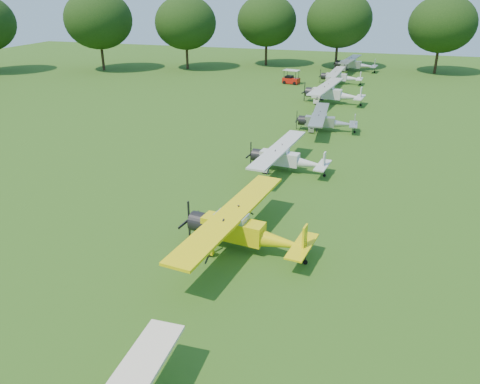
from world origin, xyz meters
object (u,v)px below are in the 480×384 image
at_px(aircraft_5, 331,92).
at_px(golf_cart, 291,79).
at_px(aircraft_7, 354,63).
at_px(aircraft_3, 286,157).
at_px(aircraft_6, 340,76).
at_px(aircraft_4, 325,120).
at_px(aircraft_2, 242,228).

xyz_separation_m(aircraft_5, golf_cart, (-7.25, 11.10, -0.70)).
height_order(aircraft_5, aircraft_7, aircraft_5).
xyz_separation_m(aircraft_3, golf_cart, (-6.68, 35.48, -0.49)).
height_order(aircraft_6, aircraft_7, aircraft_7).
distance_m(aircraft_6, aircraft_7, 12.16).
bearing_deg(aircraft_4, aircraft_7, 86.73).
bearing_deg(aircraft_3, aircraft_2, -82.63).
bearing_deg(aircraft_7, aircraft_3, -84.06).
height_order(aircraft_2, aircraft_3, aircraft_2).
height_order(aircraft_4, aircraft_5, aircraft_5).
bearing_deg(aircraft_4, aircraft_3, -100.10).
height_order(aircraft_5, aircraft_6, aircraft_5).
bearing_deg(golf_cart, aircraft_4, -59.05).
relative_size(aircraft_3, aircraft_7, 0.88).
bearing_deg(golf_cart, aircraft_3, -67.42).
xyz_separation_m(aircraft_2, aircraft_3, (-0.25, 12.44, -0.17)).
distance_m(aircraft_4, aircraft_6, 25.55).
bearing_deg(aircraft_2, aircraft_4, 94.70).
xyz_separation_m(aircraft_2, aircraft_6, (-0.05, 49.98, -0.18)).
relative_size(aircraft_2, golf_cart, 4.47).
bearing_deg(aircraft_5, golf_cart, 130.15).
relative_size(aircraft_4, aircraft_7, 0.84).
bearing_deg(aircraft_6, aircraft_2, -87.35).
distance_m(aircraft_2, golf_cart, 48.42).
relative_size(aircraft_7, golf_cart, 4.42).
distance_m(aircraft_4, aircraft_7, 37.63).
height_order(aircraft_4, golf_cart, golf_cart).
height_order(aircraft_3, aircraft_7, aircraft_7).
height_order(aircraft_5, golf_cart, aircraft_5).
bearing_deg(golf_cart, aircraft_6, 28.66).
bearing_deg(aircraft_4, aircraft_6, 89.31).
height_order(aircraft_3, aircraft_4, aircraft_3).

